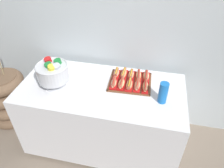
{
  "coord_description": "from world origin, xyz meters",
  "views": [
    {
      "loc": [
        0.43,
        -1.5,
        2.04
      ],
      "look_at": [
        0.09,
        0.06,
        0.8
      ],
      "focal_mm": 33.69,
      "sensor_mm": 36.0,
      "label": 1
    }
  ],
  "objects_px": {
    "hot_dog_8": "(139,75)",
    "hot_dog_9": "(146,76)",
    "buffet_table": "(102,115)",
    "floor_vase": "(8,98)",
    "hot_dog_7": "(131,75)",
    "hot_dog_1": "(121,84)",
    "hot_dog_6": "(124,74)",
    "hot_dog_3": "(137,85)",
    "punch_bowl": "(53,72)",
    "hot_dog_2": "(129,85)",
    "hot_dog_5": "(116,73)",
    "cup_stack": "(163,93)",
    "hot_dog_4": "(145,86)",
    "hot_dog_0": "(114,83)",
    "serving_tray": "(130,82)"
  },
  "relations": [
    {
      "from": "hot_dog_6",
      "to": "hot_dog_8",
      "type": "distance_m",
      "value": 0.15
    },
    {
      "from": "hot_dog_0",
      "to": "hot_dog_3",
      "type": "height_order",
      "value": "hot_dog_3"
    },
    {
      "from": "hot_dog_4",
      "to": "hot_dog_5",
      "type": "bearing_deg",
      "value": 153.62
    },
    {
      "from": "cup_stack",
      "to": "hot_dog_2",
      "type": "bearing_deg",
      "value": 157.01
    },
    {
      "from": "punch_bowl",
      "to": "serving_tray",
      "type": "bearing_deg",
      "value": 16.34
    },
    {
      "from": "buffet_table",
      "to": "floor_vase",
      "type": "xyz_separation_m",
      "value": [
        -1.24,
        0.12,
        -0.1
      ]
    },
    {
      "from": "buffet_table",
      "to": "serving_tray",
      "type": "xyz_separation_m",
      "value": [
        0.26,
        0.14,
        0.38
      ]
    },
    {
      "from": "hot_dog_3",
      "to": "punch_bowl",
      "type": "xyz_separation_m",
      "value": [
        -0.77,
        -0.12,
        0.12
      ]
    },
    {
      "from": "hot_dog_7",
      "to": "hot_dog_8",
      "type": "xyz_separation_m",
      "value": [
        0.07,
        0.0,
        0.0
      ]
    },
    {
      "from": "hot_dog_9",
      "to": "cup_stack",
      "type": "relative_size",
      "value": 0.87
    },
    {
      "from": "hot_dog_1",
      "to": "hot_dog_6",
      "type": "relative_size",
      "value": 0.9
    },
    {
      "from": "serving_tray",
      "to": "cup_stack",
      "type": "bearing_deg",
      "value": -34.39
    },
    {
      "from": "punch_bowl",
      "to": "hot_dog_5",
      "type": "bearing_deg",
      "value": 27.36
    },
    {
      "from": "hot_dog_6",
      "to": "hot_dog_8",
      "type": "relative_size",
      "value": 1.1
    },
    {
      "from": "hot_dog_6",
      "to": "hot_dog_8",
      "type": "xyz_separation_m",
      "value": [
        0.15,
        0.01,
        -0.0
      ]
    },
    {
      "from": "hot_dog_7",
      "to": "hot_dog_5",
      "type": "bearing_deg",
      "value": -177.56
    },
    {
      "from": "hot_dog_0",
      "to": "hot_dog_8",
      "type": "xyz_separation_m",
      "value": [
        0.22,
        0.17,
        -0.0
      ]
    },
    {
      "from": "hot_dog_1",
      "to": "hot_dog_5",
      "type": "distance_m",
      "value": 0.18
    },
    {
      "from": "hot_dog_3",
      "to": "hot_dog_9",
      "type": "height_order",
      "value": "hot_dog_3"
    },
    {
      "from": "punch_bowl",
      "to": "buffet_table",
      "type": "bearing_deg",
      "value": 8.78
    },
    {
      "from": "hot_dog_6",
      "to": "cup_stack",
      "type": "relative_size",
      "value": 0.93
    },
    {
      "from": "hot_dog_4",
      "to": "hot_dog_2",
      "type": "bearing_deg",
      "value": -177.56
    },
    {
      "from": "punch_bowl",
      "to": "hot_dog_2",
      "type": "bearing_deg",
      "value": 9.84
    },
    {
      "from": "serving_tray",
      "to": "hot_dog_6",
      "type": "bearing_deg",
      "value": 134.71
    },
    {
      "from": "hot_dog_3",
      "to": "cup_stack",
      "type": "distance_m",
      "value": 0.28
    },
    {
      "from": "floor_vase",
      "to": "hot_dog_3",
      "type": "height_order",
      "value": "floor_vase"
    },
    {
      "from": "buffet_table",
      "to": "punch_bowl",
      "type": "bearing_deg",
      "value": -171.22
    },
    {
      "from": "hot_dog_0",
      "to": "cup_stack",
      "type": "height_order",
      "value": "cup_stack"
    },
    {
      "from": "hot_dog_2",
      "to": "hot_dog_0",
      "type": "bearing_deg",
      "value": -177.56
    },
    {
      "from": "hot_dog_8",
      "to": "hot_dog_9",
      "type": "height_order",
      "value": "same"
    },
    {
      "from": "hot_dog_2",
      "to": "hot_dog_5",
      "type": "distance_m",
      "value": 0.22
    },
    {
      "from": "buffet_table",
      "to": "hot_dog_7",
      "type": "distance_m",
      "value": 0.53
    },
    {
      "from": "punch_bowl",
      "to": "hot_dog_3",
      "type": "bearing_deg",
      "value": 9.13
    },
    {
      "from": "hot_dog_5",
      "to": "hot_dog_6",
      "type": "distance_m",
      "value": 0.08
    },
    {
      "from": "serving_tray",
      "to": "hot_dog_8",
      "type": "xyz_separation_m",
      "value": [
        0.07,
        0.09,
        0.03
      ]
    },
    {
      "from": "hot_dog_2",
      "to": "hot_dog_5",
      "type": "xyz_separation_m",
      "value": [
        -0.16,
        0.16,
        0.0
      ]
    },
    {
      "from": "hot_dog_1",
      "to": "punch_bowl",
      "type": "relative_size",
      "value": 0.56
    },
    {
      "from": "hot_dog_3",
      "to": "floor_vase",
      "type": "bearing_deg",
      "value": 177.85
    },
    {
      "from": "serving_tray",
      "to": "cup_stack",
      "type": "xyz_separation_m",
      "value": [
        0.31,
        -0.21,
        0.09
      ]
    },
    {
      "from": "hot_dog_9",
      "to": "hot_dog_8",
      "type": "bearing_deg",
      "value": -177.56
    },
    {
      "from": "hot_dog_1",
      "to": "hot_dog_6",
      "type": "height_order",
      "value": "hot_dog_1"
    },
    {
      "from": "hot_dog_3",
      "to": "hot_dog_7",
      "type": "height_order",
      "value": "hot_dog_3"
    },
    {
      "from": "serving_tray",
      "to": "hot_dog_5",
      "type": "distance_m",
      "value": 0.17
    },
    {
      "from": "hot_dog_9",
      "to": "hot_dog_0",
      "type": "bearing_deg",
      "value": -148.75
    },
    {
      "from": "hot_dog_6",
      "to": "cup_stack",
      "type": "xyz_separation_m",
      "value": [
        0.39,
        -0.29,
        0.06
      ]
    },
    {
      "from": "hot_dog_4",
      "to": "hot_dog_5",
      "type": "relative_size",
      "value": 1.16
    },
    {
      "from": "buffet_table",
      "to": "floor_vase",
      "type": "bearing_deg",
      "value": 174.67
    },
    {
      "from": "floor_vase",
      "to": "hot_dog_6",
      "type": "bearing_deg",
      "value": 3.99
    },
    {
      "from": "hot_dog_2",
      "to": "hot_dog_7",
      "type": "distance_m",
      "value": 0.17
    },
    {
      "from": "floor_vase",
      "to": "hot_dog_6",
      "type": "height_order",
      "value": "floor_vase"
    }
  ]
}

